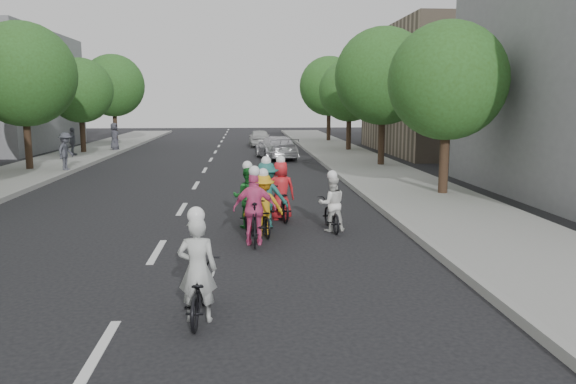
{
  "coord_description": "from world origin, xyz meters",
  "views": [
    {
      "loc": [
        1.97,
        -12.19,
        3.27
      ],
      "look_at": [
        3.04,
        1.87,
        1.0
      ],
      "focal_mm": 35.0,
      "sensor_mm": 36.0,
      "label": 1
    }
  ],
  "objects": [
    {
      "name": "ground",
      "position": [
        0.0,
        0.0,
        0.0
      ],
      "size": [
        120.0,
        120.0,
        0.0
      ],
      "primitive_type": "plane",
      "color": "black",
      "rests_on": "ground"
    },
    {
      "name": "follow_car_trail",
      "position": [
        3.03,
        29.43,
        0.64
      ],
      "size": [
        1.61,
        3.78,
        1.27
      ],
      "primitive_type": "imported",
      "rotation": [
        0.0,
        0.0,
        3.17
      ],
      "color": "silver",
      "rests_on": "ground"
    },
    {
      "name": "sidewalk_right",
      "position": [
        8.0,
        10.0,
        0.07
      ],
      "size": [
        4.0,
        80.0,
        0.15
      ],
      "primitive_type": "cube",
      "color": "gray",
      "rests_on": "ground"
    },
    {
      "name": "curb_left",
      "position": [
        -6.05,
        10.0,
        0.09
      ],
      "size": [
        0.18,
        80.0,
        0.18
      ],
      "primitive_type": "cube",
      "color": "#999993",
      "rests_on": "ground"
    },
    {
      "name": "spectator_0",
      "position": [
        -6.3,
        14.36,
        1.02
      ],
      "size": [
        0.85,
        1.23,
        1.74
      ],
      "primitive_type": "imported",
      "rotation": [
        0.0,
        0.0,
        1.37
      ],
      "color": "#454750",
      "rests_on": "sidewalk_left"
    },
    {
      "name": "tree_r_3",
      "position": [
        8.8,
        33.6,
        4.52
      ],
      "size": [
        4.8,
        4.8,
        6.93
      ],
      "color": "black",
      "rests_on": "ground"
    },
    {
      "name": "cyclist_4",
      "position": [
        4.15,
        1.77,
        0.55
      ],
      "size": [
        0.72,
        1.61,
        1.57
      ],
      "rotation": [
        0.0,
        0.0,
        3.21
      ],
      "color": "black",
      "rests_on": "ground"
    },
    {
      "name": "cyclist_5",
      "position": [
        1.24,
        -3.97,
        0.56
      ],
      "size": [
        0.65,
        1.66,
        1.76
      ],
      "rotation": [
        0.0,
        0.0,
        3.09
      ],
      "color": "black",
      "rests_on": "ground"
    },
    {
      "name": "follow_car_lead",
      "position": [
        3.74,
        20.11,
        0.67
      ],
      "size": [
        2.61,
        4.84,
        1.33
      ],
      "primitive_type": "imported",
      "rotation": [
        0.0,
        0.0,
        3.31
      ],
      "color": "silver",
      "rests_on": "ground"
    },
    {
      "name": "bldg_se",
      "position": [
        16.0,
        24.0,
        4.0
      ],
      "size": [
        10.0,
        14.0,
        8.0
      ],
      "primitive_type": "cube",
      "color": "gray",
      "rests_on": "ground"
    },
    {
      "name": "cyclist_3",
      "position": [
        2.02,
        2.35,
        0.66
      ],
      "size": [
        0.83,
        1.65,
        1.76
      ],
      "rotation": [
        0.0,
        0.0,
        3.06
      ],
      "color": "black",
      "rests_on": "ground"
    },
    {
      "name": "tree_l_4",
      "position": [
        -8.2,
        24.0,
        3.96
      ],
      "size": [
        4.0,
        4.0,
        5.97
      ],
      "color": "black",
      "rests_on": "ground"
    },
    {
      "name": "tree_r_0",
      "position": [
        8.8,
        6.6,
        3.96
      ],
      "size": [
        4.0,
        4.0,
        5.97
      ],
      "color": "black",
      "rests_on": "ground"
    },
    {
      "name": "tree_r_2",
      "position": [
        8.8,
        24.6,
        3.96
      ],
      "size": [
        4.0,
        4.0,
        5.97
      ],
      "color": "black",
      "rests_on": "ground"
    },
    {
      "name": "tree_l_3",
      "position": [
        -8.2,
        15.0,
        4.52
      ],
      "size": [
        4.8,
        4.8,
        6.93
      ],
      "color": "black",
      "rests_on": "ground"
    },
    {
      "name": "curb_right",
      "position": [
        6.05,
        10.0,
        0.09
      ],
      "size": [
        0.18,
        80.0,
        0.18
      ],
      "primitive_type": "cube",
      "color": "#999993",
      "rests_on": "ground"
    },
    {
      "name": "cyclist_0",
      "position": [
        2.5,
        2.24,
        0.73
      ],
      "size": [
        1.22,
        1.94,
        1.89
      ],
      "rotation": [
        0.0,
        0.0,
        2.96
      ],
      "color": "black",
      "rests_on": "ground"
    },
    {
      "name": "cyclist_6",
      "position": [
        2.94,
        3.32,
        0.63
      ],
      "size": [
        0.93,
        2.02,
        1.81
      ],
      "rotation": [
        0.0,
        0.0,
        3.28
      ],
      "color": "black",
      "rests_on": "ground"
    },
    {
      "name": "spectator_2",
      "position": [
        -6.63,
        25.64,
        1.03
      ],
      "size": [
        0.61,
        0.89,
        1.75
      ],
      "primitive_type": "imported",
      "rotation": [
        0.0,
        0.0,
        1.51
      ],
      "color": "#44434F",
      "rests_on": "sidewalk_left"
    },
    {
      "name": "cyclist_2",
      "position": [
        2.4,
        1.45,
        0.61
      ],
      "size": [
        1.05,
        1.65,
        1.67
      ],
      "rotation": [
        0.0,
        0.0,
        3.28
      ],
      "color": "black",
      "rests_on": "ground"
    },
    {
      "name": "tree_l_5",
      "position": [
        -8.2,
        33.0,
        4.52
      ],
      "size": [
        4.8,
        4.8,
        6.93
      ],
      "color": "black",
      "rests_on": "ground"
    },
    {
      "name": "cyclist_1",
      "position": [
        2.17,
        0.54,
        0.67
      ],
      "size": [
        1.0,
        1.71,
        1.84
      ],
      "rotation": [
        0.0,
        0.0,
        3.13
      ],
      "color": "black",
      "rests_on": "ground"
    },
    {
      "name": "tree_r_1",
      "position": [
        8.8,
        15.6,
        4.52
      ],
      "size": [
        4.8,
        4.8,
        6.93
      ],
      "color": "black",
      "rests_on": "ground"
    },
    {
      "name": "spectator_1",
      "position": [
        -8.15,
        21.68,
        0.97
      ],
      "size": [
        0.53,
        1.01,
        1.64
      ],
      "primitive_type": "imported",
      "rotation": [
        0.0,
        0.0,
        1.71
      ],
      "color": "#545662",
      "rests_on": "sidewalk_left"
    }
  ]
}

